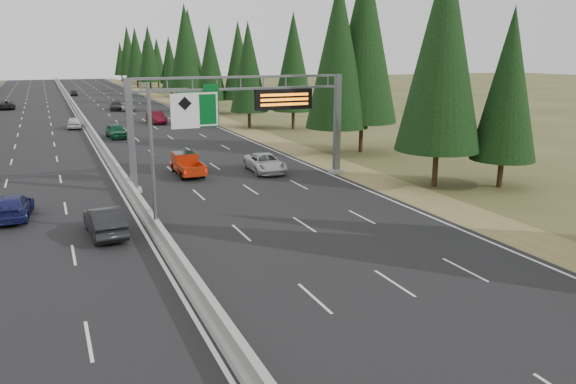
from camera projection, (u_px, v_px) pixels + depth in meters
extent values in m
cube|color=black|center=(83.00, 121.00, 78.91)|extent=(32.00, 260.00, 0.08)
cube|color=olive|center=(206.00, 116.00, 85.77)|extent=(3.60, 260.00, 0.06)
cube|color=gray|center=(83.00, 120.00, 78.87)|extent=(0.70, 260.00, 0.30)
cube|color=gray|center=(83.00, 117.00, 78.77)|extent=(0.30, 260.00, 0.60)
cube|color=slate|center=(131.00, 136.00, 38.04)|extent=(0.45, 0.45, 7.80)
cube|color=gray|center=(135.00, 190.00, 38.95)|extent=(0.90, 0.90, 0.30)
cube|color=slate|center=(337.00, 125.00, 44.14)|extent=(0.45, 0.45, 7.80)
cube|color=gray|center=(336.00, 171.00, 45.06)|extent=(0.90, 0.90, 0.30)
cube|color=slate|center=(241.00, 77.00, 40.16)|extent=(15.85, 0.35, 0.16)
cube|color=slate|center=(241.00, 89.00, 40.36)|extent=(15.85, 0.35, 0.16)
cube|color=#054C19|center=(198.00, 110.00, 39.20)|extent=(3.00, 0.10, 2.50)
cube|color=silver|center=(198.00, 110.00, 39.15)|extent=(2.85, 0.02, 2.35)
cube|color=#054C19|center=(211.00, 87.00, 39.22)|extent=(1.10, 0.10, 0.45)
cube|color=black|center=(284.00, 99.00, 41.54)|extent=(4.50, 0.40, 1.50)
cube|color=orange|center=(285.00, 95.00, 41.26)|extent=(3.80, 0.02, 0.18)
cube|color=orange|center=(285.00, 100.00, 41.35)|extent=(3.80, 0.02, 0.18)
cube|color=orange|center=(285.00, 104.00, 41.43)|extent=(3.80, 0.02, 0.18)
cylinder|color=slate|center=(152.00, 161.00, 28.98)|extent=(0.20, 0.20, 8.00)
cube|color=gray|center=(157.00, 233.00, 29.93)|extent=(0.50, 0.50, 0.20)
cube|color=slate|center=(168.00, 90.00, 28.49)|extent=(2.00, 0.15, 0.15)
cube|color=silver|center=(185.00, 111.00, 28.95)|extent=(1.50, 0.06, 1.80)
cylinder|color=black|center=(435.00, 168.00, 40.70)|extent=(0.40, 0.40, 2.69)
cone|color=black|center=(443.00, 49.00, 38.65)|extent=(6.04, 6.04, 14.10)
cylinder|color=black|center=(500.00, 173.00, 40.54)|extent=(0.40, 0.40, 2.02)
cone|color=black|center=(509.00, 85.00, 39.00)|extent=(4.56, 4.56, 10.63)
cylinder|color=black|center=(336.00, 141.00, 53.15)|extent=(0.40, 0.40, 2.61)
cone|color=black|center=(338.00, 53.00, 51.16)|extent=(5.88, 5.88, 13.72)
cylinder|color=black|center=(361.00, 137.00, 54.60)|extent=(0.40, 0.40, 2.95)
cone|color=black|center=(364.00, 39.00, 52.35)|extent=(6.65, 6.65, 15.51)
cylinder|color=black|center=(249.00, 120.00, 71.65)|extent=(0.40, 0.40, 2.12)
cone|color=black|center=(248.00, 67.00, 70.03)|extent=(4.78, 4.78, 11.15)
cylinder|color=black|center=(293.00, 120.00, 71.00)|extent=(0.40, 0.40, 2.29)
cone|color=black|center=(293.00, 62.00, 69.25)|extent=(5.16, 5.16, 12.04)
cylinder|color=black|center=(212.00, 107.00, 87.81)|extent=(0.40, 0.40, 2.18)
cone|color=black|center=(210.00, 63.00, 86.15)|extent=(4.90, 4.90, 11.44)
cylinder|color=black|center=(239.00, 107.00, 88.22)|extent=(0.40, 0.40, 2.26)
cone|color=black|center=(238.00, 60.00, 86.49)|extent=(5.09, 5.09, 11.87)
cylinder|color=black|center=(188.00, 97.00, 102.18)|extent=(0.40, 0.40, 2.86)
cone|color=black|center=(185.00, 47.00, 100.00)|extent=(6.43, 6.43, 15.00)
cylinder|color=black|center=(212.00, 99.00, 102.52)|extent=(0.40, 0.40, 2.14)
cone|color=black|center=(210.00, 62.00, 100.89)|extent=(4.81, 4.81, 11.22)
cylinder|color=black|center=(172.00, 94.00, 118.22)|extent=(0.40, 0.40, 1.85)
cone|color=black|center=(171.00, 65.00, 116.81)|extent=(4.16, 4.16, 9.70)
cylinder|color=black|center=(191.00, 90.00, 120.10)|extent=(0.40, 0.40, 2.93)
cone|color=black|center=(189.00, 46.00, 117.86)|extent=(6.60, 6.60, 15.41)
cylinder|color=black|center=(151.00, 87.00, 134.00)|extent=(0.40, 0.40, 2.49)
cone|color=black|center=(149.00, 54.00, 132.09)|extent=(5.61, 5.61, 13.10)
cylinder|color=black|center=(171.00, 88.00, 135.23)|extent=(0.40, 0.40, 2.11)
cone|color=black|center=(169.00, 60.00, 133.63)|extent=(4.74, 4.74, 11.05)
cylinder|color=black|center=(138.00, 83.00, 151.26)|extent=(0.40, 0.40, 2.54)
cone|color=black|center=(136.00, 53.00, 149.32)|extent=(5.71, 5.71, 13.33)
cylinder|color=black|center=(159.00, 84.00, 150.51)|extent=(0.40, 0.40, 2.10)
cone|color=black|center=(157.00, 59.00, 148.91)|extent=(4.72, 4.72, 11.02)
cylinder|color=black|center=(130.00, 80.00, 166.43)|extent=(0.40, 0.40, 2.69)
cone|color=black|center=(128.00, 51.00, 164.38)|extent=(6.06, 6.06, 14.14)
cylinder|color=black|center=(146.00, 80.00, 168.99)|extent=(0.40, 0.40, 2.11)
cone|color=black|center=(145.00, 58.00, 167.38)|extent=(4.75, 4.75, 11.09)
cylinder|color=black|center=(122.00, 78.00, 182.91)|extent=(0.40, 0.40, 2.02)
cone|color=black|center=(121.00, 58.00, 181.37)|extent=(4.55, 4.55, 10.62)
cylinder|color=black|center=(137.00, 77.00, 183.30)|extent=(0.40, 0.40, 2.57)
cone|color=black|center=(136.00, 52.00, 181.34)|extent=(5.78, 5.78, 13.49)
imported|color=silver|center=(265.00, 163.00, 45.41)|extent=(2.75, 5.41, 1.47)
cylinder|color=black|center=(182.00, 175.00, 42.58)|extent=(0.28, 0.74, 0.74)
cylinder|color=black|center=(203.00, 173.00, 43.18)|extent=(0.28, 0.74, 0.74)
cylinder|color=black|center=(174.00, 168.00, 45.28)|extent=(0.28, 0.74, 0.74)
cylinder|color=black|center=(193.00, 166.00, 45.88)|extent=(0.28, 0.74, 0.74)
cube|color=#B92A0B|center=(188.00, 169.00, 44.24)|extent=(1.84, 5.16, 0.28)
cube|color=#B92A0B|center=(185.00, 159.00, 44.82)|extent=(1.75, 2.03, 1.01)
cube|color=black|center=(185.00, 155.00, 44.75)|extent=(1.57, 1.75, 0.51)
cube|color=#B92A0B|center=(180.00, 169.00, 42.59)|extent=(0.09, 2.21, 0.55)
cube|color=#B92A0B|center=(203.00, 167.00, 43.27)|extent=(0.09, 2.21, 0.55)
cube|color=#B92A0B|center=(195.00, 171.00, 41.95)|extent=(1.84, 0.09, 0.55)
imported|color=#125131|center=(116.00, 131.00, 63.20)|extent=(2.25, 4.78, 1.58)
imported|color=#530B18|center=(156.00, 117.00, 75.81)|extent=(2.05, 5.02, 1.62)
imported|color=#232325|center=(116.00, 106.00, 92.91)|extent=(2.46, 5.16, 1.45)
imported|color=#B7B7B7|center=(126.00, 107.00, 92.05)|extent=(2.57, 4.80, 1.28)
imported|color=black|center=(74.00, 93.00, 123.27)|extent=(1.69, 3.87, 1.30)
imported|color=black|center=(105.00, 221.00, 29.68)|extent=(1.94, 4.78, 1.54)
imported|color=navy|center=(12.00, 207.00, 32.73)|extent=(2.39, 4.97, 1.40)
imported|color=silver|center=(75.00, 123.00, 70.92)|extent=(2.17, 4.46, 1.46)
imported|color=black|center=(7.00, 105.00, 94.49)|extent=(2.50, 5.39, 1.50)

